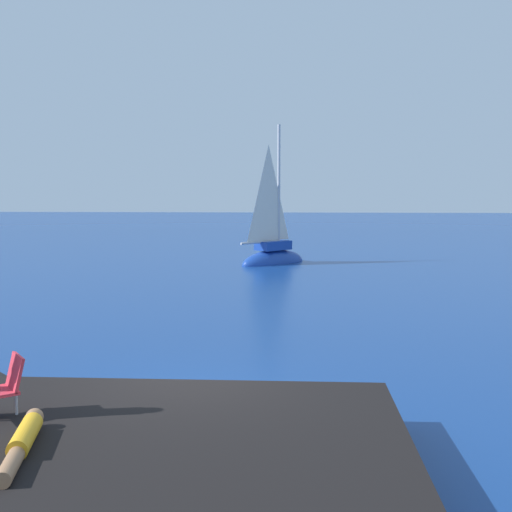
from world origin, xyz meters
The scene contains 6 objects.
ground_plane centered at (0.00, 0.00, 0.00)m, with size 160.00×160.00×0.00m, color navy.
shore_ledge centered at (-0.62, -2.60, 0.33)m, with size 7.56×4.51×0.67m, color black.
boulder_inland centered at (2.71, -0.48, 0.00)m, with size 0.77×0.62×0.43m, color black.
sailboat_near centered at (0.84, 20.35, 0.39)m, with size 3.59×3.59×7.19m.
person_sunbather centered at (-1.32, -3.12, 0.78)m, with size 0.53×1.74×0.25m.
beach_chair centered at (-2.00, -2.09, 1.11)m, with size 0.76×0.74×0.80m.
Camera 1 is at (1.71, -9.98, 3.66)m, focal length 45.06 mm.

